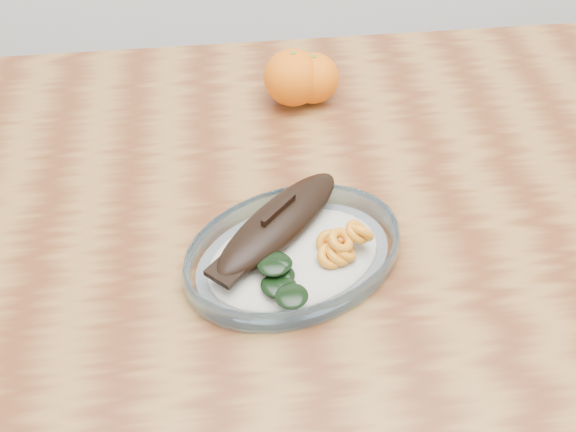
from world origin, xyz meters
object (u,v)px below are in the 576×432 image
at_px(orange_left, 293,78).
at_px(orange_right, 313,78).
at_px(dining_table, 362,245).
at_px(plated_meal, 293,251).

distance_m(orange_left, orange_right, 0.03).
bearing_deg(dining_table, orange_left, 108.83).
xyz_separation_m(dining_table, plated_meal, (-0.11, -0.11, 0.12)).
distance_m(plated_meal, orange_left, 0.33).
xyz_separation_m(plated_meal, orange_right, (0.07, 0.33, 0.02)).
bearing_deg(plated_meal, orange_right, 56.30).
relative_size(plated_meal, orange_left, 7.20).
xyz_separation_m(orange_left, orange_right, (0.03, 0.00, -0.00)).
height_order(dining_table, orange_right, orange_right).
bearing_deg(orange_left, plated_meal, -96.68).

